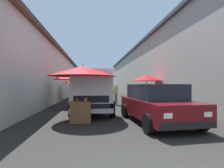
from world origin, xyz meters
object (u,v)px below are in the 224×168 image
(fruit_stall_far_left, at_px, (146,81))
(fruit_stall_far_right, at_px, (87,82))
(fruit_stall_near_left, at_px, (75,84))
(fruit_stall_near_right, at_px, (73,79))
(hatchback_car, at_px, (156,103))
(vendor_in_shade, at_px, (116,93))
(fruit_stall_mid_lane, at_px, (82,76))
(delivery_truck, at_px, (93,93))
(vendor_by_crates, at_px, (93,93))

(fruit_stall_far_left, height_order, fruit_stall_far_right, fruit_stall_far_left)
(fruit_stall_near_left, distance_m, fruit_stall_near_right, 3.72)
(fruit_stall_near_left, relative_size, hatchback_car, 0.56)
(vendor_in_shade, bearing_deg, fruit_stall_mid_lane, 157.91)
(fruit_stall_near_left, height_order, fruit_stall_far_right, fruit_stall_far_right)
(vendor_in_shade, bearing_deg, fruit_stall_near_right, 99.64)
(fruit_stall_mid_lane, height_order, fruit_stall_far_right, fruit_stall_mid_lane)
(fruit_stall_far_right, relative_size, hatchback_car, 0.69)
(delivery_truck, bearing_deg, fruit_stall_far_right, 3.56)
(fruit_stall_mid_lane, bearing_deg, fruit_stall_far_right, 1.11)
(fruit_stall_far_right, bearing_deg, fruit_stall_near_right, 174.37)
(vendor_in_shade, bearing_deg, fruit_stall_far_left, -68.04)
(fruit_stall_near_right, xyz_separation_m, delivery_truck, (-3.16, -1.29, -0.76))
(fruit_stall_mid_lane, xyz_separation_m, delivery_truck, (1.33, -0.40, -0.72))
(delivery_truck, bearing_deg, fruit_stall_far_left, -41.51)
(fruit_stall_far_left, relative_size, fruit_stall_mid_lane, 0.89)
(vendor_by_crates, bearing_deg, fruit_stall_far_left, -70.90)
(fruit_stall_near_right, bearing_deg, vendor_in_shade, -80.36)
(fruit_stall_near_right, distance_m, vendor_in_shade, 3.09)
(fruit_stall_near_right, height_order, delivery_truck, fruit_stall_near_right)
(fruit_stall_far_left, xyz_separation_m, vendor_by_crates, (-1.43, 4.13, -0.89))
(vendor_by_crates, xyz_separation_m, vendor_in_shade, (0.42, -1.62, 0.01))
(fruit_stall_far_right, distance_m, vendor_in_shade, 6.75)
(fruit_stall_near_left, height_order, delivery_truck, fruit_stall_near_left)
(fruit_stall_far_left, xyz_separation_m, hatchback_car, (-6.67, 1.76, -1.02))
(hatchback_car, relative_size, vendor_in_shade, 2.61)
(vendor_in_shade, bearing_deg, fruit_stall_near_left, 44.41)
(fruit_stall_near_right, height_order, fruit_stall_mid_lane, fruit_stall_near_right)
(fruit_stall_near_left, bearing_deg, vendor_by_crates, -157.20)
(fruit_stall_far_right, relative_size, delivery_truck, 0.56)
(hatchback_car, distance_m, vendor_in_shade, 5.71)
(vendor_by_crates, bearing_deg, fruit_stall_mid_lane, 174.98)
(fruit_stall_near_left, xyz_separation_m, vendor_in_shade, (-3.21, -3.15, -0.67))
(fruit_stall_far_left, bearing_deg, vendor_by_crates, 109.10)
(fruit_stall_near_left, bearing_deg, fruit_stall_near_right, -176.36)
(fruit_stall_mid_lane, bearing_deg, vendor_in_shade, -22.09)
(fruit_stall_near_left, height_order, hatchback_car, fruit_stall_near_left)
(hatchback_car, relative_size, delivery_truck, 0.81)
(fruit_stall_mid_lane, relative_size, delivery_truck, 0.54)
(fruit_stall_mid_lane, height_order, vendor_by_crates, fruit_stall_mid_lane)
(vendor_in_shade, bearing_deg, fruit_stall_far_right, 19.53)
(fruit_stall_far_left, distance_m, fruit_stall_far_right, 7.12)
(vendor_in_shade, bearing_deg, vendor_by_crates, 104.48)
(fruit_stall_near_left, distance_m, fruit_stall_far_right, 3.24)
(fruit_stall_far_left, distance_m, fruit_stall_near_right, 5.63)
(fruit_stall_near_right, bearing_deg, fruit_stall_near_left, 3.64)
(fruit_stall_far_left, xyz_separation_m, delivery_truck, (-4.67, 4.13, -0.72))
(hatchback_car, bearing_deg, delivery_truck, 49.75)
(fruit_stall_far_left, relative_size, fruit_stall_far_right, 0.86)
(fruit_stall_far_left, bearing_deg, fruit_stall_far_right, 41.87)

